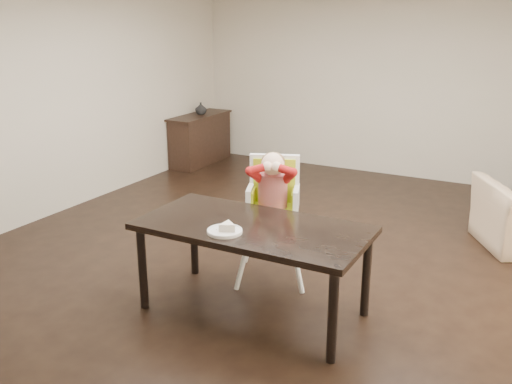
# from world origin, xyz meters

# --- Properties ---
(ground) EXTENTS (7.00, 7.00, 0.00)m
(ground) POSITION_xyz_m (0.00, 0.00, 0.00)
(ground) COLOR black
(ground) RESTS_ON ground
(room_walls) EXTENTS (6.02, 7.02, 2.71)m
(room_walls) POSITION_xyz_m (0.00, 0.00, 1.86)
(room_walls) COLOR #BFB59E
(room_walls) RESTS_ON ground
(dining_table) EXTENTS (1.80, 0.90, 0.75)m
(dining_table) POSITION_xyz_m (0.26, -1.12, 0.67)
(dining_table) COLOR black
(dining_table) RESTS_ON ground
(high_chair) EXTENTS (0.64, 0.64, 1.18)m
(high_chair) POSITION_xyz_m (0.10, -0.45, 0.83)
(high_chair) COLOR white
(high_chair) RESTS_ON ground
(plate) EXTENTS (0.27, 0.27, 0.08)m
(plate) POSITION_xyz_m (0.16, -1.36, 0.78)
(plate) COLOR white
(plate) RESTS_ON dining_table
(sideboard) EXTENTS (0.44, 1.26, 0.79)m
(sideboard) POSITION_xyz_m (-2.78, 2.70, 0.40)
(sideboard) COLOR black
(sideboard) RESTS_ON ground
(vase) EXTENTS (0.23, 0.24, 0.18)m
(vase) POSITION_xyz_m (-2.78, 2.74, 0.88)
(vase) COLOR #99999E
(vase) RESTS_ON sideboard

